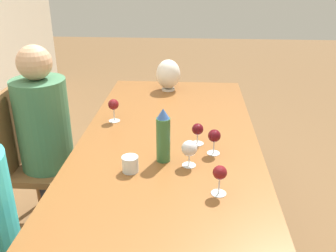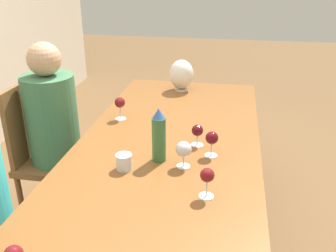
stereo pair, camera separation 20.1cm
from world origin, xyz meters
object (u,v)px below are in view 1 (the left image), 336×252
at_px(vase, 168,74).
at_px(chair_far, 37,157).
at_px(wine_glass_2, 198,130).
at_px(water_bottle, 163,136).
at_px(water_tumbler, 130,164).
at_px(wine_glass_4, 214,137).
at_px(person_far, 47,136).
at_px(wine_glass_3, 220,174).
at_px(wine_glass_5, 189,149).
at_px(wine_glass_7, 114,105).

bearing_deg(vase, chair_far, 132.92).
xyz_separation_m(vase, wine_glass_2, (-0.92, -0.22, -0.04)).
height_order(vase, wine_glass_2, vase).
relative_size(water_bottle, water_tumbler, 3.53).
bearing_deg(wine_glass_2, wine_glass_4, -141.82).
height_order(water_tumbler, person_far, person_far).
xyz_separation_m(water_bottle, wine_glass_4, (0.09, -0.25, -0.04)).
relative_size(chair_far, person_far, 0.78).
bearing_deg(water_bottle, wine_glass_3, -136.81).
bearing_deg(wine_glass_5, chair_far, 66.14).
relative_size(water_bottle, vase, 1.17).
bearing_deg(vase, wine_glass_4, -163.44).
relative_size(wine_glass_7, person_far, 0.12).
distance_m(water_bottle, wine_glass_5, 0.14).
xyz_separation_m(vase, person_far, (-0.73, 0.70, -0.19)).
relative_size(vase, wine_glass_4, 1.77).
bearing_deg(person_far, chair_far, 90.00).
bearing_deg(wine_glass_5, wine_glass_7, 42.20).
bearing_deg(wine_glass_7, vase, -24.73).
bearing_deg(wine_glass_2, water_bottle, 139.32).
xyz_separation_m(wine_glass_2, chair_far, (0.19, 1.01, -0.31)).
xyz_separation_m(wine_glass_5, chair_far, (0.43, 0.97, -0.32)).
distance_m(wine_glass_2, wine_glass_7, 0.59).
xyz_separation_m(wine_glass_2, wine_glass_5, (-0.24, 0.04, 0.01)).
xyz_separation_m(water_tumbler, person_far, (0.50, 0.60, -0.11)).
distance_m(water_tumbler, wine_glass_5, 0.29).
relative_size(wine_glass_3, wine_glass_5, 1.02).
bearing_deg(person_far, wine_glass_4, -106.32).
bearing_deg(wine_glass_4, chair_far, 74.93).
bearing_deg(wine_glass_5, vase, 8.84).
bearing_deg(vase, person_far, 136.30).
xyz_separation_m(wine_glass_2, wine_glass_7, (0.28, 0.51, 0.02)).
distance_m(chair_far, person_far, 0.18).
xyz_separation_m(wine_glass_2, wine_glass_3, (-0.47, -0.09, 0.02)).
relative_size(vase, wine_glass_3, 1.75).
relative_size(water_tumbler, chair_far, 0.08).
bearing_deg(wine_glass_4, water_tumbler, 117.33).
relative_size(water_bottle, person_far, 0.23).
distance_m(vase, wine_glass_7, 0.70).
bearing_deg(water_tumbler, water_bottle, -51.71).
distance_m(water_tumbler, wine_glass_2, 0.45).
height_order(water_bottle, water_tumbler, water_bottle).
xyz_separation_m(water_bottle, wine_glass_7, (0.48, 0.35, -0.03)).
bearing_deg(wine_glass_3, wine_glass_2, 10.80).
xyz_separation_m(wine_glass_2, person_far, (0.19, 0.92, -0.15)).
distance_m(wine_glass_4, wine_glass_7, 0.71).
distance_m(water_bottle, vase, 1.12).
height_order(water_tumbler, wine_glass_7, wine_glass_7).
bearing_deg(wine_glass_3, wine_glass_7, 38.66).
xyz_separation_m(wine_glass_7, person_far, (-0.09, 0.41, -0.18)).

